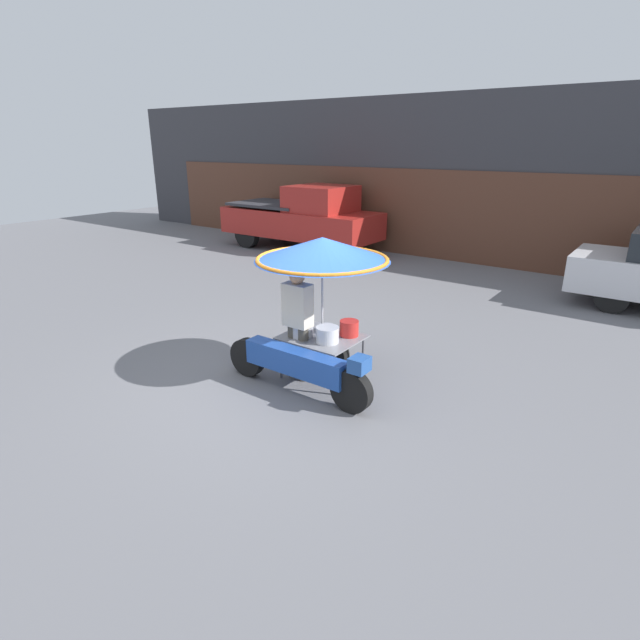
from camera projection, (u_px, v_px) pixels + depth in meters
The scene contains 5 objects.
ground_plane at pixel (289, 384), 6.75m from camera, with size 36.00×36.00×0.00m, color slate.
shopfront_building at pixel (513, 180), 13.23m from camera, with size 28.00×2.06×4.31m.
vendor_motorcycle_cart at pixel (319, 275), 6.43m from camera, with size 2.25×1.76×1.95m.
vendor_person at pixel (298, 319), 6.63m from camera, with size 0.38×0.22×1.56m.
pickup_truck at pixel (303, 218), 14.92m from camera, with size 4.91×1.85×1.92m.
Camera 1 is at (3.91, -4.66, 3.09)m, focal length 28.00 mm.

